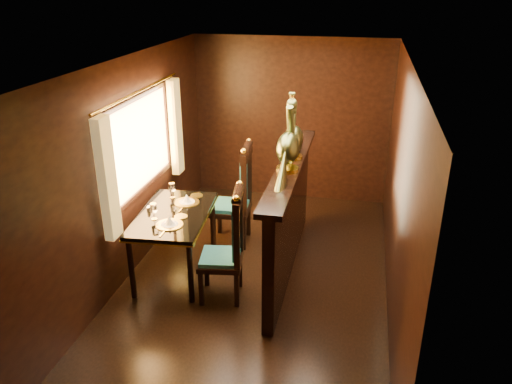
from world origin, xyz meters
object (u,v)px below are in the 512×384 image
dining_table (174,218)px  peacock_right (294,127)px  peacock_left (288,134)px  chair_left (231,242)px  chair_right (240,192)px

dining_table → peacock_right: (1.30, 0.52, 1.02)m
peacock_left → chair_left: bearing=-137.4°
dining_table → peacock_left: size_ratio=1.70×
dining_table → peacock_right: peacock_right is taller
dining_table → peacock_right: size_ratio=1.87×
peacock_left → peacock_right: size_ratio=1.10×
peacock_left → peacock_right: 0.41m
peacock_left → chair_right: bearing=133.5°
chair_left → chair_right: 1.25m
chair_right → chair_left: bearing=-84.4°
dining_table → peacock_left: bearing=0.1°
chair_left → chair_right: chair_right is taller
chair_left → peacock_left: (0.51, 0.47, 1.08)m
dining_table → chair_left: size_ratio=1.05×
peacock_right → dining_table: bearing=-158.1°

